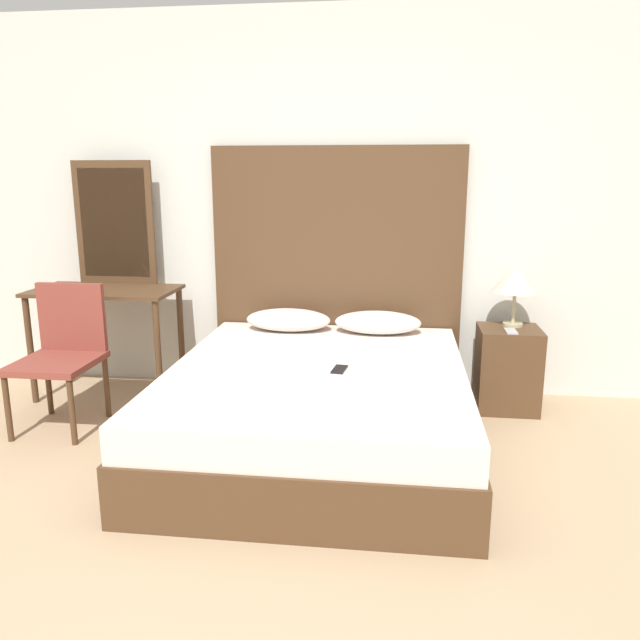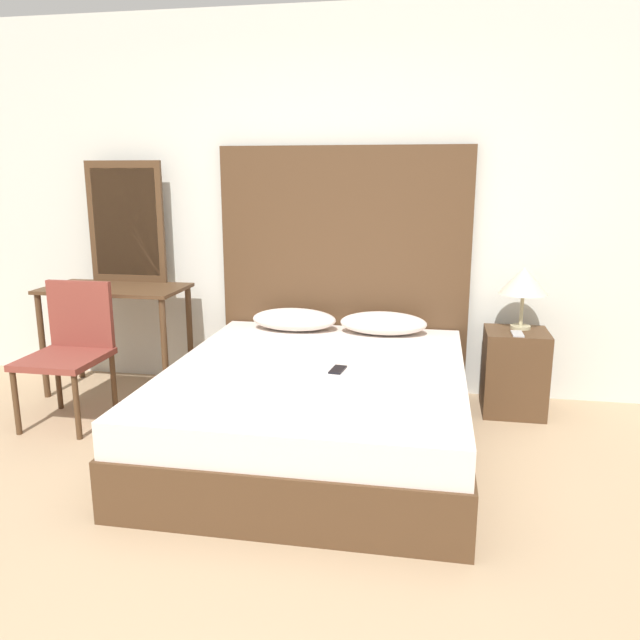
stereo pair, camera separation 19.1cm
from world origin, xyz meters
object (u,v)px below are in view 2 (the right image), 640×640
(table_lamp, at_px, (524,281))
(chair, at_px, (71,344))
(bed, at_px, (317,407))
(phone_on_nightstand, at_px, (517,334))
(vanity_desk, at_px, (116,305))
(nightstand, at_px, (514,372))
(phone_on_bed, at_px, (338,370))

(table_lamp, distance_m, chair, 2.98)
(bed, bearing_deg, chair, 174.48)
(phone_on_nightstand, distance_m, vanity_desk, 2.81)
(nightstand, height_order, chair, chair)
(table_lamp, height_order, chair, table_lamp)
(table_lamp, xyz_separation_m, vanity_desk, (-2.85, -0.14, -0.23))
(bed, height_order, phone_on_nightstand, phone_on_nightstand)
(bed, relative_size, nightstand, 3.61)
(bed, height_order, nightstand, nightstand)
(nightstand, bearing_deg, phone_on_bed, -142.12)
(bed, relative_size, vanity_desk, 2.03)
(vanity_desk, relative_size, chair, 1.12)
(nightstand, relative_size, phone_on_nightstand, 3.77)
(bed, relative_size, phone_on_nightstand, 13.59)
(table_lamp, xyz_separation_m, phone_on_nightstand, (-0.04, -0.17, -0.31))
(phone_on_bed, relative_size, chair, 0.18)
(nightstand, distance_m, vanity_desk, 2.84)
(nightstand, bearing_deg, table_lamp, 69.92)
(table_lamp, bearing_deg, nightstand, -110.08)
(vanity_desk, xyz_separation_m, chair, (-0.03, -0.55, -0.15))
(phone_on_bed, xyz_separation_m, nightstand, (1.07, 0.83, -0.22))
(phone_on_bed, xyz_separation_m, table_lamp, (1.10, 0.91, 0.38))
(phone_on_bed, distance_m, chair, 1.79)
(table_lamp, distance_m, phone_on_nightstand, 0.36)
(nightstand, distance_m, chair, 2.93)
(nightstand, xyz_separation_m, chair, (-2.85, -0.62, 0.22))
(phone_on_bed, distance_m, table_lamp, 1.48)
(phone_on_bed, relative_size, table_lamp, 0.38)
(phone_on_bed, distance_m, vanity_desk, 1.91)
(table_lamp, bearing_deg, phone_on_nightstand, -103.13)
(phone_on_nightstand, bearing_deg, phone_on_bed, -145.10)
(nightstand, bearing_deg, phone_on_nightstand, -97.26)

